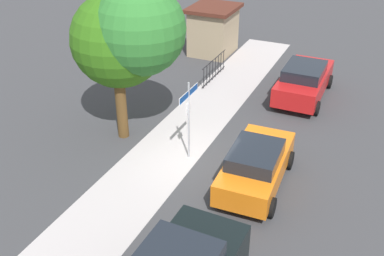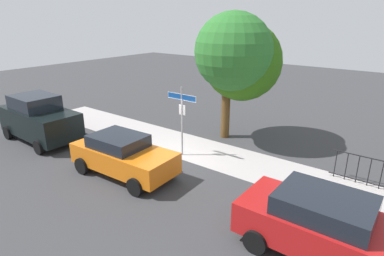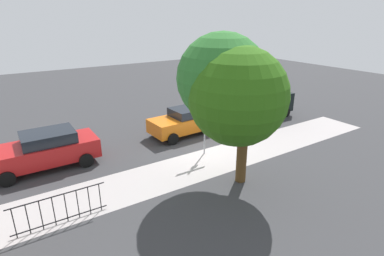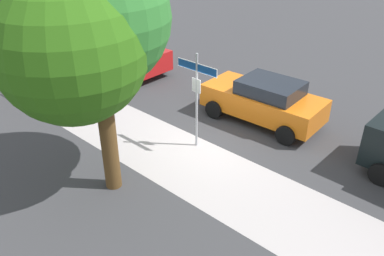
% 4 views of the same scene
% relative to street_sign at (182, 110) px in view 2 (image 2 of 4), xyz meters
% --- Properties ---
extents(ground_plane, '(60.00, 60.00, 0.00)m').
position_rel_street_sign_xyz_m(ground_plane, '(-0.17, -0.40, -2.04)').
color(ground_plane, '#38383A').
extents(sidewalk_strip, '(24.00, 2.60, 0.00)m').
position_rel_street_sign_xyz_m(sidewalk_strip, '(1.83, 0.90, -2.04)').
color(sidewalk_strip, '#ABA3A2').
rests_on(sidewalk_strip, ground_plane).
extents(street_sign, '(1.47, 0.07, 3.00)m').
position_rel_street_sign_xyz_m(street_sign, '(0.00, 0.00, 0.00)').
color(street_sign, '#9EA0A5').
rests_on(street_sign, ground_plane).
extents(shade_tree, '(3.62, 4.42, 5.96)m').
position_rel_street_sign_xyz_m(shade_tree, '(0.87, 2.98, 1.96)').
color(shade_tree, '#52381B').
rests_on(shade_tree, ground_plane).
extents(car_black, '(4.44, 2.16, 2.20)m').
position_rel_street_sign_xyz_m(car_black, '(-6.53, -2.74, -0.96)').
color(car_black, black).
rests_on(car_black, ground_plane).
extents(car_orange, '(4.17, 2.10, 1.54)m').
position_rel_street_sign_xyz_m(car_orange, '(-0.63, -2.74, -1.24)').
color(car_orange, orange).
rests_on(car_orange, ground_plane).
extents(car_red, '(4.59, 2.12, 1.66)m').
position_rel_street_sign_xyz_m(car_red, '(6.81, -2.68, -1.19)').
color(car_red, '#B31718').
rests_on(car_red, ground_plane).
extents(iron_fence, '(3.01, 0.04, 1.07)m').
position_rel_street_sign_xyz_m(iron_fence, '(7.10, 1.90, -1.49)').
color(iron_fence, black).
rests_on(iron_fence, ground_plane).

